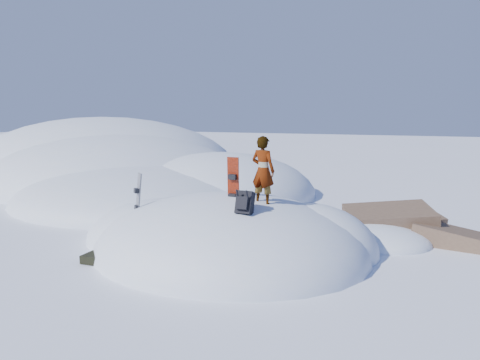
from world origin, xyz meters
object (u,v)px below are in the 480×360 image
(snowboard_red, at_px, (233,189))
(backpack, at_px, (245,203))
(person, at_px, (263,171))
(snowboard_dark, at_px, (138,201))

(snowboard_red, relative_size, backpack, 2.65)
(backpack, xyz_separation_m, person, (0.13, 0.86, 0.61))
(snowboard_dark, xyz_separation_m, person, (3.36, 0.16, 0.93))
(snowboard_dark, height_order, backpack, snowboard_dark)
(backpack, height_order, person, person)
(snowboard_dark, height_order, person, person)
(person, bearing_deg, backpack, 94.54)
(person, bearing_deg, snowboard_dark, 15.82)
(snowboard_red, height_order, person, person)
(snowboard_dark, bearing_deg, snowboard_red, 49.03)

